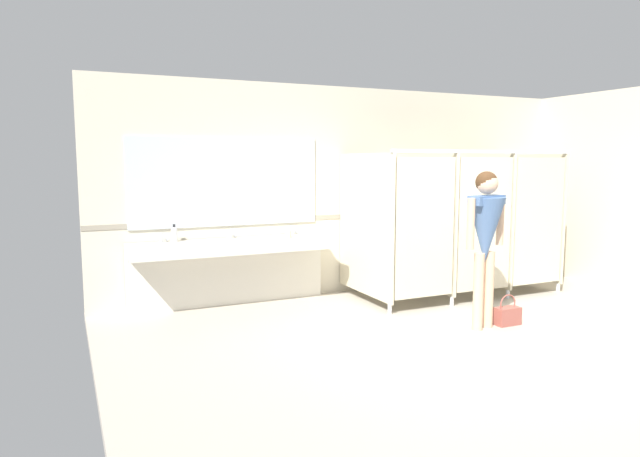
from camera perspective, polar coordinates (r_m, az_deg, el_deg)
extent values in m
cube|color=#B2A899|center=(6.04, 15.92, -11.33)|extent=(7.22, 5.66, 0.10)
cube|color=beige|center=(7.89, 3.93, 3.89)|extent=(7.22, 0.12, 2.80)
cube|color=#9E937F|center=(7.86, 4.13, 1.32)|extent=(7.22, 0.01, 0.06)
cube|color=silver|center=(6.89, -8.70, -1.78)|extent=(2.50, 0.56, 0.14)
cube|color=silver|center=(7.20, -9.18, -4.86)|extent=(2.50, 0.08, 0.71)
cube|color=#ADADA8|center=(6.68, -15.52, -2.05)|extent=(0.42, 0.31, 0.11)
cylinder|color=silver|center=(6.88, -15.84, -0.92)|extent=(0.04, 0.04, 0.11)
cylinder|color=silver|center=(6.82, -15.78, -0.60)|extent=(0.03, 0.11, 0.03)
sphere|color=silver|center=(6.91, -15.28, -1.08)|extent=(0.04, 0.04, 0.04)
cube|color=#ADADA8|center=(6.86, -8.64, -1.65)|extent=(0.42, 0.31, 0.11)
cylinder|color=silver|center=(7.06, -9.15, -0.56)|extent=(0.04, 0.04, 0.11)
cylinder|color=silver|center=(7.00, -9.04, -0.25)|extent=(0.03, 0.11, 0.03)
sphere|color=silver|center=(7.09, -8.63, -0.72)|extent=(0.04, 0.04, 0.04)
cube|color=#ADADA8|center=(7.13, -2.20, -1.25)|extent=(0.42, 0.31, 0.11)
cylinder|color=silver|center=(7.32, -2.87, -0.21)|extent=(0.04, 0.04, 0.11)
cylinder|color=silver|center=(7.27, -2.71, 0.09)|extent=(0.03, 0.11, 0.03)
sphere|color=silver|center=(7.36, -2.39, -0.37)|extent=(0.04, 0.04, 0.04)
cube|color=silver|center=(7.10, -9.47, 4.69)|extent=(2.40, 0.02, 1.10)
cube|color=beige|center=(7.12, 4.62, 0.43)|extent=(0.03, 1.35, 1.79)
cylinder|color=silver|center=(6.77, 7.10, -8.14)|extent=(0.05, 0.05, 0.12)
cube|color=beige|center=(7.60, 10.62, 0.75)|extent=(0.03, 1.35, 1.79)
cylinder|color=silver|center=(7.28, 13.26, -7.20)|extent=(0.05, 0.05, 0.12)
cube|color=beige|center=(8.16, 15.85, 1.02)|extent=(0.03, 1.35, 1.79)
cylinder|color=silver|center=(7.87, 18.53, -6.33)|extent=(0.05, 0.05, 0.12)
cube|color=beige|center=(8.78, 20.37, 1.25)|extent=(0.03, 1.35, 1.79)
cylinder|color=silver|center=(8.51, 23.03, -5.55)|extent=(0.05, 0.05, 0.12)
cube|color=beige|center=(6.82, 10.61, 0.06)|extent=(0.83, 0.03, 1.69)
cube|color=beige|center=(7.38, 16.39, 0.41)|extent=(0.83, 0.03, 1.69)
cube|color=beige|center=(8.01, 21.32, 0.70)|extent=(0.83, 0.03, 1.69)
cube|color=#B7BABF|center=(7.34, 16.64, 7.51)|extent=(2.79, 0.04, 0.04)
cylinder|color=#DBAD89|center=(6.41, 16.75, -5.95)|extent=(0.11, 0.11, 0.84)
cylinder|color=#DBAD89|center=(6.27, 15.79, -6.21)|extent=(0.11, 0.11, 0.84)
cone|color=#4C6B99|center=(6.23, 16.48, -0.20)|extent=(0.48, 0.48, 0.71)
cube|color=#4C6B99|center=(6.20, 16.58, 2.79)|extent=(0.48, 0.26, 0.10)
cylinder|color=#DBAD89|center=(6.43, 17.85, 0.77)|extent=(0.08, 0.08, 0.53)
cylinder|color=#DBAD89|center=(6.01, 15.08, 0.46)|extent=(0.08, 0.08, 0.53)
sphere|color=#DBAD89|center=(6.19, 16.64, 4.39)|extent=(0.23, 0.23, 0.23)
sphere|color=#472D19|center=(6.19, 16.57, 4.54)|extent=(0.23, 0.23, 0.23)
cube|color=#934C42|center=(6.63, 18.50, -8.44)|extent=(0.29, 0.15, 0.20)
torus|color=#934C42|center=(6.60, 18.55, -7.27)|extent=(0.22, 0.02, 0.22)
cylinder|color=white|center=(6.88, -14.59, -0.60)|extent=(0.07, 0.07, 0.18)
cylinder|color=black|center=(6.87, -14.61, 0.28)|extent=(0.03, 0.03, 0.04)
cylinder|color=beige|center=(7.01, -3.21, -0.58)|extent=(0.07, 0.07, 0.10)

